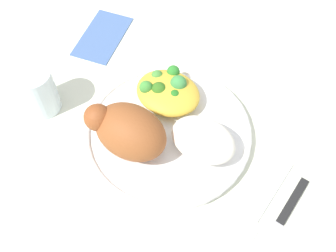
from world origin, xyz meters
The scene contains 9 objects.
ground_plane centered at (0.00, 0.00, 0.00)m, with size 2.00×2.00×0.00m, color silver.
plate centered at (0.00, 0.00, 0.01)m, with size 0.26×0.26×0.02m.
roasted_chicken centered at (0.03, 0.05, 0.06)m, with size 0.12×0.08×0.07m.
rice_pile centered at (-0.06, 0.00, 0.04)m, with size 0.10×0.07×0.04m, color white.
mac_cheese_with_broccoli centered at (0.03, -0.05, 0.03)m, with size 0.10×0.09×0.04m.
fork centered at (-0.18, 0.03, 0.00)m, with size 0.02×0.14×0.01m.
knife centered at (-0.20, 0.04, 0.00)m, with size 0.03×0.19×0.01m.
water_glass centered at (0.20, 0.06, 0.04)m, with size 0.06×0.06×0.08m, color silver.
napkin centered at (0.21, -0.12, 0.00)m, with size 0.07×0.12×0.00m, color #47669E.
Camera 1 is at (-0.18, 0.30, 0.56)m, focal length 45.44 mm.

